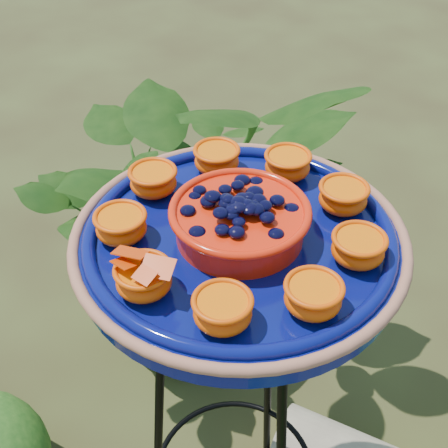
{
  "coord_description": "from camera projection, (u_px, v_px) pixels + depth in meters",
  "views": [
    {
      "loc": [
        0.4,
        -0.52,
        1.64
      ],
      "look_at": [
        -0.03,
        0.06,
        1.04
      ],
      "focal_mm": 50.0,
      "sensor_mm": 36.0,
      "label": 1
    }
  ],
  "objects": [
    {
      "name": "shrub_back_left",
      "position": [
        186.0,
        204.0,
        1.86
      ],
      "size": [
        1.17,
        1.19,
        1.0
      ],
      "primitive_type": "imported",
      "rotation": [
        0.0,
        0.0,
        0.92
      ],
      "color": "#1A4813",
      "rests_on": "ground"
    },
    {
      "name": "tripod_stand",
      "position": [
        236.0,
        402.0,
        1.22
      ],
      "size": [
        0.4,
        0.4,
        0.97
      ],
      "rotation": [
        0.0,
        0.0,
        0.13
      ],
      "color": "black",
      "rests_on": "ground"
    },
    {
      "name": "feeder_dish",
      "position": [
        239.0,
        237.0,
        0.95
      ],
      "size": [
        0.56,
        0.56,
        0.12
      ],
      "rotation": [
        0.0,
        0.0,
        0.13
      ],
      "color": "#070E58",
      "rests_on": "tripod_stand"
    }
  ]
}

